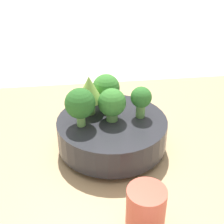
{
  "coord_description": "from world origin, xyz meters",
  "views": [
    {
      "loc": [
        0.06,
        0.6,
        0.49
      ],
      "look_at": [
        -0.02,
        0.02,
        0.14
      ],
      "focal_mm": 50.0,
      "sensor_mm": 36.0,
      "label": 1
    }
  ],
  "objects": [
    {
      "name": "broccoli_floret_left",
      "position": [
        -0.08,
        0.02,
        0.17
      ],
      "size": [
        0.05,
        0.05,
        0.07
      ],
      "color": "#609347",
      "rests_on": "bowl"
    },
    {
      "name": "fork",
      "position": [
        -0.01,
        -0.22,
        0.05
      ],
      "size": [
        0.19,
        0.04,
        0.01
      ],
      "color": "silver",
      "rests_on": "table"
    },
    {
      "name": "broccoli_floret_front",
      "position": [
        -0.01,
        -0.05,
        0.16
      ],
      "size": [
        0.06,
        0.06,
        0.08
      ],
      "color": "#609347",
      "rests_on": "bowl"
    },
    {
      "name": "table",
      "position": [
        0.0,
        0.0,
        0.02
      ],
      "size": [
        1.14,
        0.66,
        0.05
      ],
      "color": "tan",
      "rests_on": "ground_plane"
    },
    {
      "name": "broccoli_floret_right",
      "position": [
        0.05,
        0.04,
        0.17
      ],
      "size": [
        0.06,
        0.06,
        0.09
      ],
      "color": "#7AB256",
      "rests_on": "bowl"
    },
    {
      "name": "broccoli_floret_center",
      "position": [
        -0.02,
        0.02,
        0.16
      ],
      "size": [
        0.06,
        0.06,
        0.07
      ],
      "color": "#609347",
      "rests_on": "bowl"
    },
    {
      "name": "bowl",
      "position": [
        -0.02,
        0.02,
        0.09
      ],
      "size": [
        0.24,
        0.24,
        0.08
      ],
      "color": "#28282D",
      "rests_on": "table"
    },
    {
      "name": "romanesco_piece_near",
      "position": [
        0.03,
        -0.01,
        0.18
      ],
      "size": [
        0.06,
        0.06,
        0.09
      ],
      "color": "#7AB256",
      "rests_on": "bowl"
    },
    {
      "name": "ground_plane",
      "position": [
        0.0,
        0.0,
        0.0
      ],
      "size": [
        6.0,
        6.0,
        0.0
      ],
      "primitive_type": "plane",
      "color": "beige"
    },
    {
      "name": "cup",
      "position": [
        -0.05,
        0.25,
        0.08
      ],
      "size": [
        0.07,
        0.07,
        0.08
      ],
      "color": "#C64C38",
      "rests_on": "table"
    }
  ]
}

